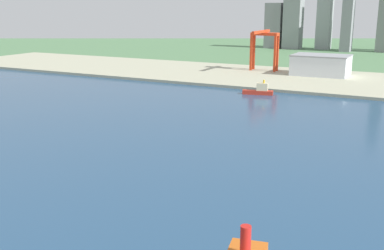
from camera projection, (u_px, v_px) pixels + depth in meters
ground_plane at (240, 129)px, 262.85m from camera, size 2400.00×2400.00×0.00m
water_bay at (191, 159)px, 211.15m from camera, size 840.00×360.00×0.15m
industrial_pier at (317, 80)px, 426.20m from camera, size 840.00×140.00×2.50m
tugboat_small at (259, 90)px, 363.33m from camera, size 24.00×10.38×11.57m
port_crane_red at (264, 41)px, 472.88m from camera, size 27.64×46.86×41.09m
warehouse_main at (321, 65)px, 447.89m from camera, size 52.70×36.50×19.42m
distant_skyline at (355, 17)px, 709.74m from camera, size 278.25×62.84×146.07m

